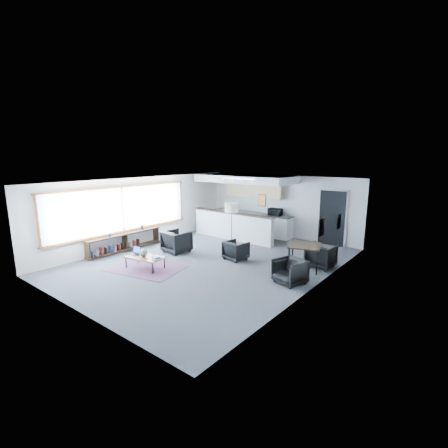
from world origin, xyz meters
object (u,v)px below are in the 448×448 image
Objects in this scene: floor_lamp at (232,209)px; microwave at (275,211)px; dining_table at (305,247)px; laptop at (136,252)px; armchair_left at (177,240)px; armchair_right at (236,249)px; dining_chair_near at (290,272)px; coffee_table at (145,258)px; book_stack at (157,258)px; ceramic_pot at (143,253)px; dining_chair_far at (321,256)px.

microwave is at bearing 82.40° from floor_lamp.
laptop is at bearing -145.34° from dining_table.
armchair_left reaches higher than dining_table.
microwave reaches higher than dining_table.
armchair_right is 1.09× the size of dining_chair_near.
coffee_table is at bearing 62.35° from armchair_right.
microwave reaches higher than armchair_left.
dining_table is at bearing 40.37° from book_stack.
microwave is (0.67, 5.85, 0.70)m from book_stack.
floor_lamp is (0.77, 3.36, 1.14)m from coffee_table.
armchair_left is 4.54m from dining_chair_near.
armchair_left reaches higher than coffee_table.
microwave is at bearing -106.55° from armchair_left.
laptop is 5.22m from dining_table.
laptop is 3.22m from armchair_right.
ceramic_pot is (-0.02, -0.03, 0.15)m from coffee_table.
microwave is at bearing 132.56° from dining_table.
coffee_table is 5.01× the size of ceramic_pot.
dining_chair_far reaches higher than ceramic_pot.
book_stack is at bearing 44.74° from dining_chair_far.
dining_table reaches higher than dining_chair_near.
ceramic_pot is 0.49m from book_stack.
armchair_left is at bearing -129.66° from floor_lamp.
armchair_right is 3.62m from microwave.
book_stack is (0.47, 0.11, -0.08)m from ceramic_pot.
microwave is (-3.04, 2.46, 0.77)m from dining_chair_far.
laptop is 0.19× the size of floor_lamp.
armchair_right is 0.41× the size of floor_lamp.
dining_chair_near is 1.80m from dining_chair_far.
coffee_table is 4.36m from dining_chair_near.
armchair_left is at bearing -165.14° from dining_table.
armchair_right is (2.18, 0.62, -0.08)m from armchair_left.
microwave reaches higher than ceramic_pot.
coffee_table is 0.46m from laptop.
floor_lamp is 3.85m from dining_chair_near.
coffee_table is at bearing -4.71° from laptop.
armchair_right is (1.69, 2.46, -0.15)m from ceramic_pot.
dining_table is 1.69× the size of dining_chair_far.
armchair_right is at bearing 45.63° from coffee_table.
ceramic_pot is 0.29× the size of armchair_left.
armchair_right is 1.02× the size of dining_chair_far.
dining_table is (3.07, -0.39, -0.79)m from floor_lamp.
armchair_right is (1.66, 2.43, 0.00)m from coffee_table.
armchair_right is 2.27m from dining_table.
armchair_right is (2.11, 2.43, -0.09)m from laptop.
ceramic_pot is at bearing 62.29° from armchair_right.
dining_chair_far is (0.13, 1.80, 0.02)m from dining_chair_near.
dining_chair_far reaches higher than laptop.
floor_lamp reaches higher than dining_chair_near.
dining_chair_near is (4.03, 1.67, -0.03)m from coffee_table.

